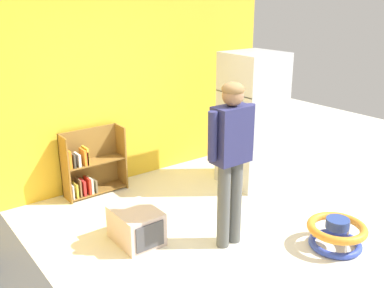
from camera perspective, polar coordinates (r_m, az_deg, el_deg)
ground_plane at (r=4.50m, az=3.86°, el=-14.34°), size 12.00×12.00×0.00m
back_wall at (r=5.83m, az=-11.10°, el=7.53°), size 5.20×0.06×2.70m
refrigerator at (r=5.87m, az=7.84°, el=3.17°), size 0.73×0.68×1.78m
bookshelf at (r=5.78m, az=-13.26°, el=-2.90°), size 0.80×0.28×0.85m
standing_person at (r=4.25m, az=5.15°, el=-0.83°), size 0.57×0.22×1.70m
baby_walker at (r=4.77m, az=18.36°, el=-11.01°), size 0.60×0.60×0.32m
pet_carrier at (r=4.66m, az=-7.30°, el=-10.56°), size 0.42×0.55×0.36m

